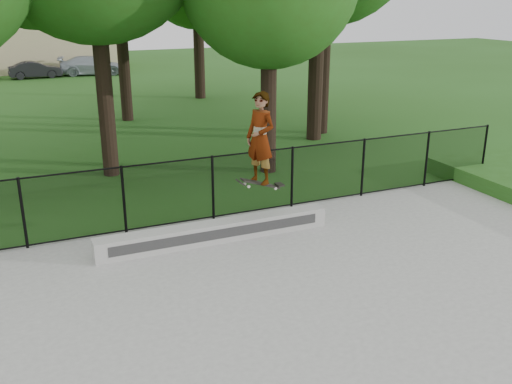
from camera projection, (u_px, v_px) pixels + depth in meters
ground at (355, 365)px, 7.98m from camera, size 100.00×100.00×0.00m
concrete_slab at (355, 363)px, 7.97m from camera, size 14.00×12.00×0.06m
grind_ledge at (216, 232)px, 11.82m from camera, size 4.98×0.40×0.42m
car_b at (35, 70)px, 35.66m from camera, size 2.90×1.23×1.04m
car_c at (92, 65)px, 37.13m from camera, size 4.08×2.36×1.21m
skater_airborne at (260, 140)px, 11.34m from camera, size 0.81×0.80×2.06m
chainlink_fence at (213, 188)px, 12.83m from camera, size 16.06×0.06×1.50m
distant_building at (31, 38)px, 39.45m from camera, size 12.40×6.40×4.30m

